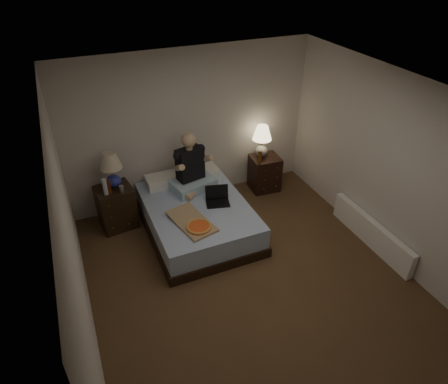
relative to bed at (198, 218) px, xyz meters
name	(u,v)px	position (x,y,z in m)	size (l,w,h in m)	color
floor	(251,280)	(0.28, -1.26, -0.24)	(4.00, 4.50, 0.00)	brown
ceiling	(260,98)	(0.28, -1.26, 2.26)	(4.00, 4.50, 0.00)	white
wall_back	(191,128)	(0.28, 0.99, 1.01)	(4.00, 2.50, 0.00)	silver
wall_front	(396,368)	(0.28, -3.51, 1.01)	(4.00, 2.50, 0.00)	silver
wall_left	(73,248)	(-1.72, -1.26, 1.01)	(4.50, 2.50, 0.00)	silver
wall_right	(391,169)	(2.28, -1.26, 1.01)	(4.50, 2.50, 0.00)	silver
bed	(198,218)	(0.00, 0.00, 0.00)	(1.43, 1.90, 0.48)	#6188C3
nightstand_left	(116,207)	(-1.09, 0.61, 0.10)	(0.52, 0.47, 0.67)	black
nightstand_right	(265,173)	(1.49, 0.67, 0.07)	(0.48, 0.43, 0.62)	black
lamp_left	(112,170)	(-1.06, 0.66, 0.71)	(0.32, 0.32, 0.56)	navy
lamp_right	(262,141)	(1.44, 0.75, 0.66)	(0.32, 0.32, 0.56)	gray
water_bottle	(105,187)	(-1.20, 0.50, 0.56)	(0.07, 0.07, 0.25)	silver
soda_can	(122,189)	(-0.98, 0.47, 0.48)	(0.07, 0.07, 0.10)	beige
beer_bottle_left	(109,187)	(-1.15, 0.50, 0.55)	(0.06, 0.06, 0.23)	#4F210B
beer_bottle_right	(260,157)	(1.31, 0.54, 0.50)	(0.06, 0.06, 0.23)	#62350E
person	(192,163)	(0.09, 0.44, 0.70)	(0.66, 0.52, 0.93)	black
laptop	(218,197)	(0.29, -0.09, 0.36)	(0.34, 0.28, 0.24)	black
pizza_box	(199,227)	(-0.17, -0.56, 0.28)	(0.40, 0.76, 0.08)	tan
radiator	(371,233)	(2.21, -1.28, -0.04)	(0.10, 1.60, 0.40)	white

